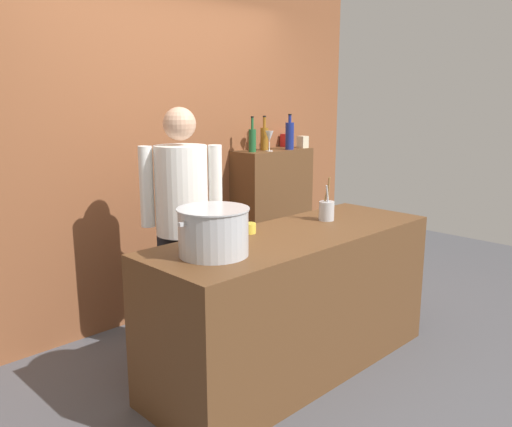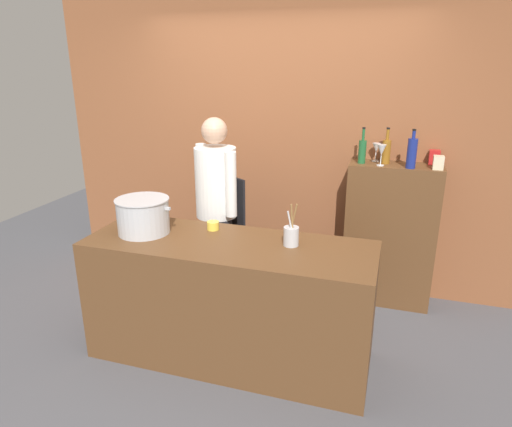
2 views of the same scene
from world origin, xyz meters
TOP-DOWN VIEW (x-y plane):
  - ground_plane at (0.00, 0.00)m, footprint 8.00×8.00m
  - brick_back_panel at (0.00, 1.40)m, footprint 4.40×0.10m
  - prep_counter at (0.00, 0.00)m, footprint 2.00×0.70m
  - bar_cabinet at (1.05, 1.19)m, footprint 0.76×0.32m
  - chef at (-0.36, 0.67)m, footprint 0.46×0.41m
  - stockpot_large at (-0.65, 0.00)m, footprint 0.44×0.38m
  - utensil_crock at (0.42, 0.08)m, footprint 0.10×0.10m
  - butter_jar at (-0.20, 0.20)m, footprint 0.09×0.09m
  - wine_bottle_amber at (0.96, 1.20)m, footprint 0.07×0.07m
  - wine_bottle_green at (0.76, 1.16)m, footprint 0.06×0.06m
  - wine_bottle_cobalt at (1.16, 1.08)m, footprint 0.08×0.08m
  - wine_glass_wide at (0.87, 1.27)m, footprint 0.07×0.07m
  - wine_glass_short at (0.92, 1.11)m, footprint 0.07×0.07m
  - spice_tin_red at (1.34, 1.29)m, footprint 0.08×0.08m
  - spice_tin_cream at (1.36, 1.11)m, footprint 0.08×0.08m

SIDE VIEW (x-z plane):
  - ground_plane at x=0.00m, z-range 0.00..0.00m
  - prep_counter at x=0.00m, z-range 0.00..0.90m
  - bar_cabinet at x=1.05m, z-range 0.00..1.26m
  - butter_jar at x=-0.20m, z-range 0.90..0.96m
  - chef at x=-0.36m, z-range 0.13..1.79m
  - utensil_crock at x=0.42m, z-range 0.82..1.12m
  - stockpot_large at x=-0.65m, z-range 0.90..1.15m
  - spice_tin_cream at x=1.36m, z-range 1.26..1.37m
  - spice_tin_red at x=1.34m, z-range 1.26..1.38m
  - wine_bottle_green at x=0.76m, z-range 1.22..1.52m
  - wine_bottle_amber at x=0.96m, z-range 1.22..1.52m
  - wine_glass_wide at x=0.87m, z-range 1.29..1.45m
  - wine_glass_short at x=0.92m, z-range 1.30..1.47m
  - wine_bottle_cobalt at x=1.16m, z-range 1.23..1.54m
  - brick_back_panel at x=0.00m, z-range 0.00..3.00m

